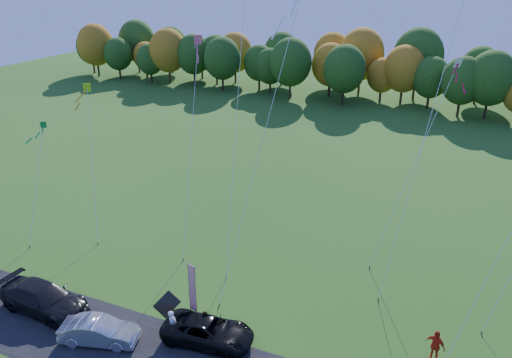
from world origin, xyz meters
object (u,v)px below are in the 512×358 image
at_px(black_suv, 208,331).
at_px(person_east, 435,345).
at_px(silver_sedan, 99,331).
at_px(feather_flag, 192,287).

bearing_deg(black_suv, person_east, -79.27).
bearing_deg(silver_sedan, person_east, -87.42).
distance_m(silver_sedan, feather_flag, 5.66).
height_order(silver_sedan, feather_flag, feather_flag).
height_order(person_east, feather_flag, feather_flag).
distance_m(person_east, feather_flag, 13.71).
bearing_deg(person_east, black_suv, -140.87).
bearing_deg(silver_sedan, black_suv, -83.00).
relative_size(person_east, feather_flag, 0.46).
distance_m(silver_sedan, person_east, 18.45).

